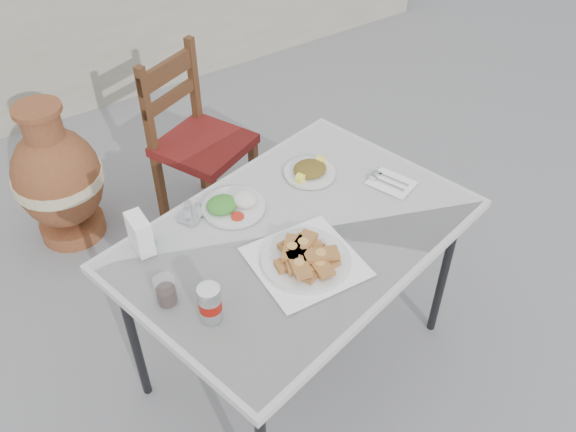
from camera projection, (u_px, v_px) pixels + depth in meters
ground at (266, 365)px, 2.58m from camera, size 80.00×80.00×0.00m
cafe_table at (297, 241)px, 2.15m from camera, size 1.37×1.08×0.74m
pide_plate at (306, 255)px, 1.99m from camera, size 0.36×0.36×0.07m
salad_rice_plate at (233, 204)px, 2.19m from camera, size 0.23×0.23×0.06m
salad_chopped_plate at (310, 170)px, 2.35m from camera, size 0.20×0.20×0.04m
soda_can at (210, 303)px, 1.79m from camera, size 0.07×0.07×0.13m
cola_glass at (166, 292)px, 1.85m from camera, size 0.07×0.07×0.10m
napkin_holder at (140, 234)px, 2.01m from camera, size 0.07×0.11×0.13m
condiment_caddy at (192, 213)px, 2.16m from camera, size 0.11×0.11×0.06m
cutlery_napkin at (388, 182)px, 2.32m from camera, size 0.17×0.20×0.01m
chair at (197, 140)px, 3.01m from camera, size 0.53×0.53×0.91m
terracotta_urn at (58, 179)px, 2.97m from camera, size 0.43×0.43×0.76m
back_wall at (42, 23)px, 3.73m from camera, size 6.00×0.25×1.20m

